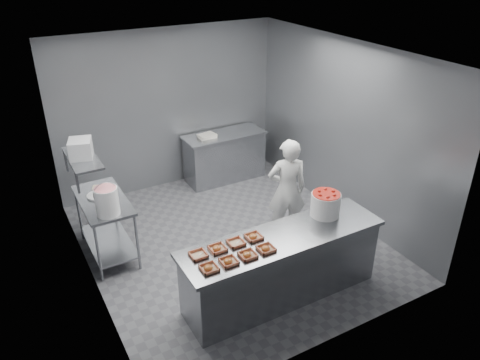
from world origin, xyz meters
name	(u,v)px	position (x,y,z in m)	size (l,w,h in m)	color
floor	(231,242)	(0.00, 0.00, 0.00)	(4.50, 4.50, 0.00)	#4C4C51
ceiling	(228,53)	(0.00, 0.00, 2.80)	(4.50, 4.50, 0.00)	white
wall_back	(169,110)	(0.00, 2.25, 1.40)	(4.00, 0.04, 2.80)	slate
wall_left	(80,191)	(-2.00, 0.00, 1.40)	(0.04, 4.50, 2.80)	slate
wall_right	(343,131)	(2.00, 0.00, 1.40)	(0.04, 4.50, 2.80)	slate
service_counter	(282,266)	(0.00, -1.35, 0.45)	(2.60, 0.70, 0.90)	slate
prep_table	(105,218)	(-1.65, 0.60, 0.59)	(0.60, 1.20, 0.90)	slate
back_counter	(225,156)	(0.90, 1.90, 0.45)	(1.50, 0.60, 0.90)	slate
wall_shelf	(82,158)	(-1.82, 0.60, 1.55)	(0.35, 0.90, 0.03)	slate
tray_0	(209,268)	(-1.05, -1.49, 0.92)	(0.19, 0.18, 0.06)	tan
tray_1	(229,261)	(-0.81, -1.49, 0.92)	(0.19, 0.18, 0.06)	tan
tray_2	(248,255)	(-0.57, -1.49, 0.92)	(0.19, 0.18, 0.06)	tan
tray_3	(266,249)	(-0.33, -1.49, 0.92)	(0.19, 0.18, 0.06)	tan
tray_4	(198,255)	(-1.05, -1.21, 0.92)	(0.19, 0.18, 0.04)	tan
tray_5	(217,248)	(-0.81, -1.21, 0.92)	(0.19, 0.18, 0.06)	tan
tray_6	(236,243)	(-0.57, -1.21, 0.92)	(0.19, 0.18, 0.04)	tan
tray_7	(254,237)	(-0.33, -1.21, 0.92)	(0.19, 0.18, 0.06)	tan
worker	(287,190)	(0.81, -0.24, 0.79)	(0.58, 0.38, 1.58)	silver
strawberry_tub	(326,203)	(0.74, -1.20, 1.07)	(0.38, 0.38, 0.31)	white
glaze_bucket	(107,201)	(-1.68, 0.17, 1.10)	(0.31, 0.30, 0.46)	white
bucket_lid	(98,195)	(-1.68, 0.71, 0.91)	(0.30, 0.30, 0.02)	white
rag	(98,187)	(-1.62, 0.95, 0.91)	(0.15, 0.13, 0.02)	#CCB28C
appliance	(81,149)	(-1.82, 0.60, 1.68)	(0.28, 0.32, 0.24)	gray
paper_stack	(207,136)	(0.56, 1.90, 0.93)	(0.30, 0.22, 0.06)	silver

